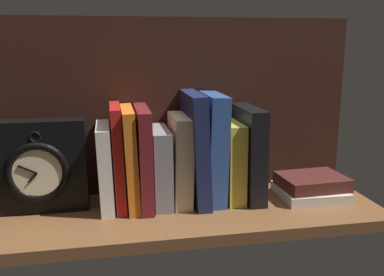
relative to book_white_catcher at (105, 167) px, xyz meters
The scene contains 14 objects.
ground_plane 20.33cm from the book_white_catcher, 15.76° to the right, with size 88.04×28.81×2.50cm, color brown.
back_panel 22.28cm from the book_white_catcher, 28.57° to the left, with size 88.04×1.20×41.95cm, color black.
book_white_catcher is the anchor object (origin of this frame).
book_red_requiem 3.53cm from the book_white_catcher, ahead, with size 2.18×14.39×22.94cm, color red.
book_orange_pandolfini 5.75cm from the book_white_catcher, ahead, with size 2.53×16.00×22.25cm, color orange.
book_maroon_dawkins 8.62cm from the book_white_catcher, ahead, with size 2.80×16.93×22.26cm, color maroon.
book_gray_chess 12.17cm from the book_white_catcher, ahead, with size 4.02×14.25×17.43cm, color gray.
book_cream_twain 16.45cm from the book_white_catcher, ahead, with size 3.93×13.97×20.24cm, color beige.
book_navy_bierce 20.57cm from the book_white_catcher, ahead, with size 3.23×16.99×25.28cm, color #192147.
book_blue_modern 24.51cm from the book_white_catcher, ahead, with size 4.18×14.25×24.87cm, color #2D4C8E.
book_yellow_seinlanguage 28.68cm from the book_white_catcher, ahead, with size 3.95×13.69×18.37cm, color gold.
book_black_skeptic 33.00cm from the book_white_catcher, ahead, with size 4.02×16.40×21.68cm, color black.
framed_clock 14.03cm from the book_white_catcher, behind, with size 20.15×6.49×20.15cm.
book_stack_side 48.44cm from the book_white_catcher, ahead, with size 15.72×13.85×5.32cm.
Camera 1 is at (-15.34, -88.04, 36.51)cm, focal length 40.06 mm.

